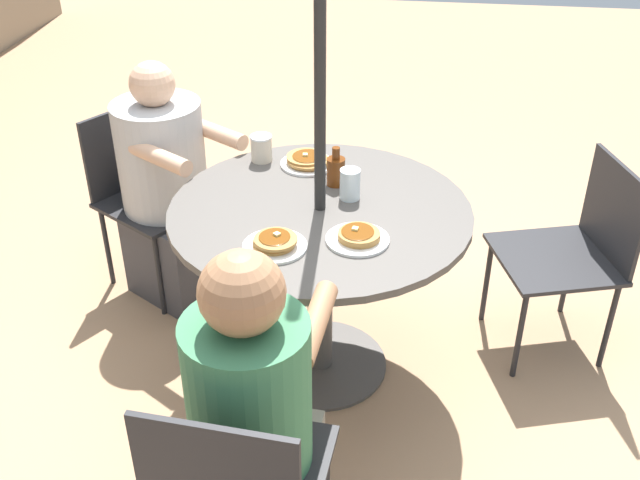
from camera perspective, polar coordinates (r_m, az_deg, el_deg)
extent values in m
plane|color=tan|center=(3.23, 0.00, -9.45)|extent=(12.00, 12.00, 0.00)
cylinder|color=#4C4742|center=(3.23, 0.00, -9.35)|extent=(0.56, 0.56, 0.01)
cylinder|color=#4C4742|center=(3.00, 0.00, -4.18)|extent=(0.10, 0.10, 0.74)
cylinder|color=#4C4742|center=(2.79, 0.00, 2.18)|extent=(1.13, 1.13, 0.03)
cylinder|color=black|center=(2.59, 0.00, 10.81)|extent=(0.04, 0.04, 2.40)
cylinder|color=#232326|center=(3.15, 14.96, -7.02)|extent=(0.02, 0.02, 0.43)
cylinder|color=#232326|center=(3.43, 12.59, -3.04)|extent=(0.02, 0.02, 0.43)
cylinder|color=#232326|center=(3.31, 21.15, -6.11)|extent=(0.02, 0.02, 0.43)
cylinder|color=#232326|center=(3.57, 18.38, -2.40)|extent=(0.02, 0.02, 0.43)
cube|color=#232326|center=(3.23, 17.39, -1.38)|extent=(0.57, 0.57, 0.02)
cube|color=#232326|center=(3.23, 21.48, 2.07)|extent=(0.42, 0.14, 0.40)
cylinder|color=#232326|center=(3.66, -7.54, -0.03)|extent=(0.02, 0.02, 0.43)
cylinder|color=#232326|center=(3.45, -12.15, -2.65)|extent=(0.02, 0.02, 0.43)
cylinder|color=#232326|center=(3.91, -11.44, 1.90)|extent=(0.02, 0.02, 0.43)
cylinder|color=#232326|center=(3.73, -15.93, -0.43)|extent=(0.02, 0.02, 0.43)
cube|color=#232326|center=(3.57, -12.16, 2.80)|extent=(0.62, 0.62, 0.02)
cube|color=#232326|center=(3.63, -14.73, 6.72)|extent=(0.38, 0.24, 0.40)
cube|color=#3D3D42|center=(3.60, -10.56, -0.88)|extent=(0.53, 0.54, 0.43)
cylinder|color=#B2B2B2|center=(3.41, -11.99, 6.12)|extent=(0.39, 0.39, 0.51)
sphere|color=#DBA884|center=(3.28, -12.67, 11.52)|extent=(0.19, 0.19, 0.19)
cylinder|color=#DBA884|center=(3.31, -7.89, 8.08)|extent=(0.23, 0.31, 0.07)
cylinder|color=#DBA884|center=(3.13, -12.10, 6.17)|extent=(0.23, 0.31, 0.07)
cylinder|color=#232326|center=(2.59, -8.25, -16.49)|extent=(0.02, 0.02, 0.43)
cube|color=#232326|center=(2.26, -5.58, -17.24)|extent=(0.49, 0.49, 0.02)
cylinder|color=#38754C|center=(2.12, -5.44, -11.77)|extent=(0.35, 0.35, 0.50)
sphere|color=#A3704C|center=(1.89, -5.98, -4.04)|extent=(0.23, 0.23, 0.23)
cylinder|color=#A3704C|center=(2.22, -7.56, -5.37)|extent=(0.34, 0.10, 0.07)
cylinder|color=#A3704C|center=(2.16, -0.40, -6.40)|extent=(0.34, 0.10, 0.07)
cylinder|color=white|center=(2.55, -3.46, -0.48)|extent=(0.22, 0.22, 0.01)
cylinder|color=#AD7A3D|center=(2.55, -3.54, -0.27)|extent=(0.14, 0.14, 0.01)
cylinder|color=#AD7A3D|center=(2.54, -3.57, -0.07)|extent=(0.14, 0.14, 0.01)
cylinder|color=#AD7A3D|center=(2.53, -3.39, 0.04)|extent=(0.15, 0.15, 0.01)
ellipsoid|color=brown|center=(2.53, -3.49, 0.26)|extent=(0.12, 0.11, 0.00)
cube|color=#F4E084|center=(2.53, -3.31, 0.46)|extent=(0.03, 0.03, 0.01)
cylinder|color=white|center=(3.09, -0.97, 5.81)|extent=(0.22, 0.22, 0.01)
cylinder|color=#AD7A3D|center=(3.09, -0.90, 5.95)|extent=(0.16, 0.16, 0.01)
cylinder|color=#AD7A3D|center=(3.08, -0.93, 6.10)|extent=(0.17, 0.17, 0.01)
cylinder|color=#AD7A3D|center=(3.08, -1.06, 6.33)|extent=(0.16, 0.16, 0.01)
ellipsoid|color=brown|center=(3.08, -0.98, 6.43)|extent=(0.13, 0.12, 0.00)
cube|color=#F4E084|center=(3.07, -1.13, 6.52)|extent=(0.02, 0.02, 0.01)
cylinder|color=white|center=(2.59, 2.87, 0.03)|extent=(0.22, 0.22, 0.01)
cylinder|color=#AD7A3D|center=(2.58, 2.99, 0.28)|extent=(0.15, 0.15, 0.01)
cylinder|color=#AD7A3D|center=(2.57, 2.99, 0.47)|extent=(0.15, 0.15, 0.01)
ellipsoid|color=brown|center=(2.57, 2.89, 0.67)|extent=(0.12, 0.11, 0.00)
cube|color=#F4E084|center=(2.57, 2.70, 0.87)|extent=(0.02, 0.02, 0.01)
cylinder|color=#602D0F|center=(2.92, 1.21, 5.23)|extent=(0.07, 0.07, 0.11)
cylinder|color=#602D0F|center=(2.89, 1.23, 6.63)|extent=(0.03, 0.03, 0.05)
torus|color=#602D0F|center=(2.94, 1.29, 5.80)|extent=(0.05, 0.01, 0.05)
cylinder|color=beige|center=(3.12, -4.48, 6.92)|extent=(0.09, 0.09, 0.10)
cylinder|color=white|center=(3.10, -4.52, 7.84)|extent=(0.09, 0.09, 0.01)
cylinder|color=silver|center=(2.82, 2.30, 4.28)|extent=(0.08, 0.08, 0.12)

